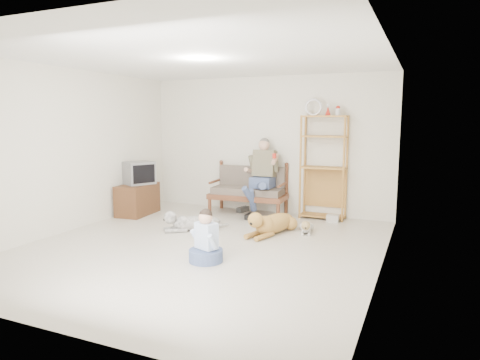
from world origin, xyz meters
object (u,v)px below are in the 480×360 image
at_px(loveseat, 249,189).
at_px(etagere, 323,166).
at_px(tv_stand, 137,199).
at_px(golden_retriever, 271,223).

bearing_deg(loveseat, etagere, 1.24).
xyz_separation_m(loveseat, tv_stand, (-1.98, -1.00, -0.19)).
height_order(loveseat, golden_retriever, loveseat).
bearing_deg(tv_stand, loveseat, 22.14).
bearing_deg(etagere, loveseat, -175.48).
distance_m(tv_stand, golden_retriever, 2.93).
height_order(etagere, golden_retriever, etagere).
height_order(etagere, tv_stand, etagere).
bearing_deg(loveseat, tv_stand, -156.48).
bearing_deg(etagere, tv_stand, -161.98).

